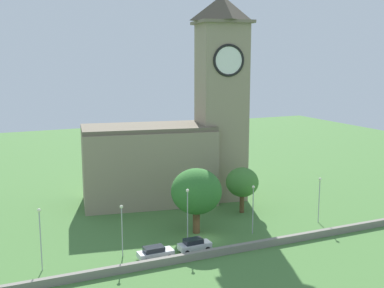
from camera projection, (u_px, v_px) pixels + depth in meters
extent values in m
plane|color=#477538|center=(166.00, 209.00, 82.26)|extent=(200.00, 200.00, 0.00)
cube|color=gray|center=(148.00, 166.00, 85.50)|extent=(23.88, 14.65, 12.85)
cube|color=#675C4A|center=(148.00, 127.00, 84.30)|extent=(23.73, 13.78, 0.70)
cube|color=gray|center=(221.00, 113.00, 87.05)|extent=(9.02, 9.02, 30.68)
cube|color=#736753|center=(222.00, 22.00, 84.30)|extent=(10.46, 10.46, 0.50)
pyramid|color=brown|center=(222.00, 8.00, 83.88)|extent=(9.47, 9.47, 4.28)
cylinder|color=white|center=(229.00, 60.00, 81.65)|extent=(4.93, 0.98, 4.98)
torus|color=black|center=(229.00, 60.00, 81.65)|extent=(5.43, 1.38, 5.43)
cylinder|color=white|center=(243.00, 60.00, 86.37)|extent=(0.98, 4.93, 4.98)
torus|color=black|center=(243.00, 60.00, 86.37)|extent=(1.38, 5.43, 5.43)
cube|color=gray|center=(224.00, 251.00, 63.50)|extent=(57.30, 0.70, 1.00)
cube|color=silver|center=(156.00, 254.00, 62.15)|extent=(4.54, 1.84, 0.75)
cube|color=#1E232B|center=(154.00, 249.00, 61.94)|extent=(2.55, 1.60, 0.59)
cylinder|color=black|center=(164.00, 252.00, 63.64)|extent=(0.60, 0.33, 0.60)
cylinder|color=black|center=(170.00, 257.00, 62.04)|extent=(0.60, 0.33, 0.60)
cylinder|color=black|center=(142.00, 256.00, 62.39)|extent=(0.60, 0.33, 0.60)
cylinder|color=black|center=(146.00, 261.00, 60.78)|extent=(0.60, 0.33, 0.60)
cube|color=silver|center=(195.00, 246.00, 64.67)|extent=(4.36, 1.80, 0.77)
cube|color=#1E232B|center=(193.00, 241.00, 64.46)|extent=(2.45, 1.56, 0.61)
cylinder|color=black|center=(202.00, 245.00, 66.12)|extent=(0.62, 0.32, 0.61)
cylinder|color=black|center=(208.00, 249.00, 64.58)|extent=(0.62, 0.32, 0.61)
cylinder|color=black|center=(182.00, 248.00, 64.90)|extent=(0.62, 0.32, 0.61)
cylinder|color=black|center=(187.00, 253.00, 63.36)|extent=(0.62, 0.32, 0.61)
cylinder|color=#9EA0A5|center=(41.00, 241.00, 58.23)|extent=(0.14, 0.14, 7.27)
sphere|color=#F4EFCC|center=(39.00, 210.00, 57.55)|extent=(0.44, 0.44, 0.44)
cylinder|color=#9EA0A5|center=(122.00, 233.00, 62.41)|extent=(0.14, 0.14, 6.40)
sphere|color=#F4EFCC|center=(121.00, 207.00, 61.80)|extent=(0.44, 0.44, 0.44)
cylinder|color=#9EA0A5|center=(188.00, 219.00, 66.29)|extent=(0.14, 0.14, 7.38)
sphere|color=#F4EFCC|center=(188.00, 190.00, 65.60)|extent=(0.44, 0.44, 0.44)
cylinder|color=#9EA0A5|center=(253.00, 211.00, 70.35)|extent=(0.14, 0.14, 6.76)
sphere|color=#F4EFCC|center=(253.00, 187.00, 69.72)|extent=(0.44, 0.44, 0.44)
cylinder|color=#9EA0A5|center=(319.00, 202.00, 75.32)|extent=(0.14, 0.14, 6.63)
sphere|color=#F4EFCC|center=(320.00, 179.00, 74.70)|extent=(0.44, 0.44, 0.44)
cylinder|color=brown|center=(196.00, 221.00, 71.10)|extent=(1.02, 1.02, 3.49)
ellipsoid|color=#33702D|center=(196.00, 191.00, 70.31)|extent=(7.31, 7.31, 6.58)
cylinder|color=brown|center=(242.00, 203.00, 80.45)|extent=(0.74, 0.74, 3.11)
ellipsoid|color=#427A33|center=(242.00, 182.00, 79.83)|extent=(5.31, 5.31, 4.78)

